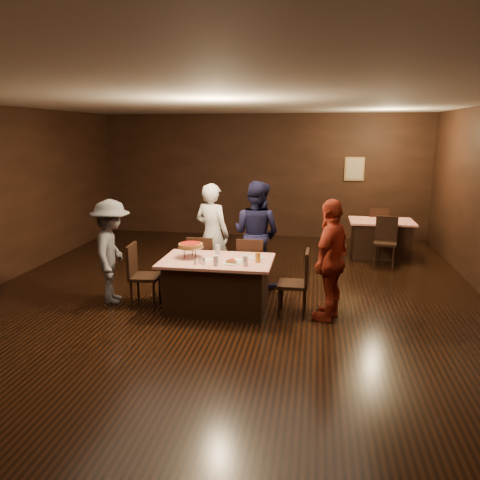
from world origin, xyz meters
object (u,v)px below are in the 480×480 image
Objects in this scene: plate_empty at (256,258)px; glass_front_right at (245,261)px; diner_grey_knit at (112,252)px; chair_far_left at (203,264)px; main_table at (217,285)px; diner_white_jacket at (212,234)px; chair_end_left at (145,275)px; chair_end_right at (293,283)px; chair_back_near at (385,242)px; glass_amber at (258,257)px; glass_back at (218,250)px; chair_back_far at (377,229)px; glass_front_left at (216,260)px; back_table at (380,239)px; diner_red_shirt at (331,260)px; diner_navy_hoodie at (257,234)px; pizza_stand at (191,245)px; chair_far_right at (251,266)px.

plate_empty is 0.42m from glass_front_right.
chair_far_left is at bearing -75.89° from diner_grey_knit.
diner_white_jacket is at bearing 105.63° from main_table.
glass_front_right is (1.55, -0.25, 0.37)m from chair_end_left.
chair_far_left reaches higher than plate_empty.
chair_end_right is 3.27m from chair_back_near.
glass_amber is (-0.50, -0.05, 0.37)m from chair_end_right.
glass_back is (0.29, -0.90, -0.03)m from diner_white_jacket.
diner_grey_knit reaches higher than chair_far_left.
plate_empty is (0.95, -0.60, 0.30)m from chair_far_left.
chair_back_far is 4.75m from glass_back.
glass_amber is (-2.15, -4.17, 0.37)m from chair_back_far.
chair_back_far reaches higher than glass_front_right.
main_table is 0.69m from plate_empty.
glass_front_left is 1.00× the size of glass_amber.
glass_front_right is at bearing -47.73° from glass_back.
glass_front_left is (-2.70, -3.82, 0.46)m from back_table.
diner_red_shirt is at bearing -1.91° from main_table.
back_table is 1.37× the size of chair_back_far.
glass_front_left is at bearing -138.01° from plate_empty.
diner_navy_hoodie reaches higher than chair_end_right.
pizza_stand is at bearing -173.99° from plate_empty.
glass_amber is (-2.15, -3.57, 0.46)m from back_table.
diner_grey_knit reaches higher than chair_end_left.
chair_back_near is at bearing 53.20° from glass_front_right.
chair_end_right is 6.79× the size of glass_front_right.
chair_end_right and chair_back_far have the same top height.
chair_far_right is at bearing 104.04° from glass_amber.
chair_end_left and chair_end_right have the same top height.
main_table is 6.40× the size of plate_empty.
chair_back_near is 1.30m from chair_back_far.
chair_back_near reaches higher than glass_front_right.
chair_end_left is at bearing 180.00° from main_table.
back_table is 4.72m from pizza_stand.
back_table is 3.89m from chair_end_right.
glass_back is (-0.50, 0.55, 0.00)m from glass_front_right.
diner_red_shirt is 6.79× the size of plate_empty.
pizza_stand reaches higher than chair_back_near.
glass_front_right is 1.00× the size of glass_back.
main_table is 1.68× the size of chair_back_far.
back_table is 3.89m from diner_white_jacket.
glass_front_right is (0.03, -1.50, -0.05)m from diner_navy_hoodie.
chair_back_near is 4.22m from pizza_stand.
chair_far_right is 0.69m from plate_empty.
chair_far_right and chair_end_left have the same top height.
glass_front_right is at bearing 139.91° from diner_white_jacket.
glass_front_left is (-1.05, -0.30, 0.37)m from chair_end_right.
glass_front_right is (-2.30, -4.37, 0.37)m from chair_back_far.
pizza_stand is at bearing 160.56° from glass_front_right.
glass_front_right reaches higher than plate_empty.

